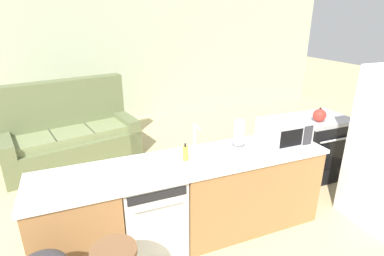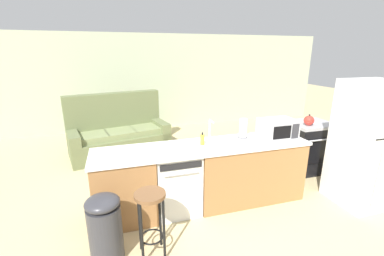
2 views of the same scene
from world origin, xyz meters
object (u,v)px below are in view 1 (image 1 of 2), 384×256
Objects in this scene: paper_towel_roll at (239,133)px; kettle at (320,115)px; soap_bottle at (185,153)px; stove_range at (316,146)px; couch at (70,136)px; microwave at (284,132)px; dishwasher at (151,212)px.

paper_towel_roll is 1.38× the size of kettle.
paper_towel_roll reaches higher than soap_bottle.
kettle is at bearing -142.84° from stove_range.
kettle is at bearing 11.09° from paper_towel_roll.
microwave is at bearing -48.04° from couch.
dishwasher is 1.22m from paper_towel_roll.
paper_towel_roll is at bearing -52.92° from couch.
soap_bottle is (-2.22, -0.52, 0.52)m from stove_range.
kettle is (1.39, 0.27, -0.05)m from paper_towel_roll.
paper_towel_roll is (-0.47, 0.15, -0.00)m from microwave.
soap_bottle is 2.09m from kettle.
microwave is at bearing -0.05° from dishwasher.
soap_bottle is at bearing -169.14° from kettle.
microwave is 1.02m from kettle.
microwave reaches higher than stove_range.
soap_bottle is at bearing -66.10° from couch.
stove_range is 1.80× the size of microwave.
kettle reaches higher than soap_bottle.
paper_towel_roll reaches higher than microwave.
microwave is at bearing -18.00° from paper_towel_roll.
stove_range is 0.57m from kettle.
microwave is 2.84× the size of soap_bottle.
soap_bottle reaches higher than dishwasher.
stove_range is at bearing 37.16° from kettle.
dishwasher is at bearing -171.80° from paper_towel_roll.
dishwasher is 1.68× the size of microwave.
couch reaches higher than microwave.
paper_towel_roll is (-1.55, -0.40, 0.59)m from stove_range.
couch is at bearing 131.96° from microwave.
paper_towel_roll is 2.96m from couch.
paper_towel_roll is (1.05, 0.15, 0.62)m from dishwasher.
stove_range is at bearing 11.91° from dishwasher.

